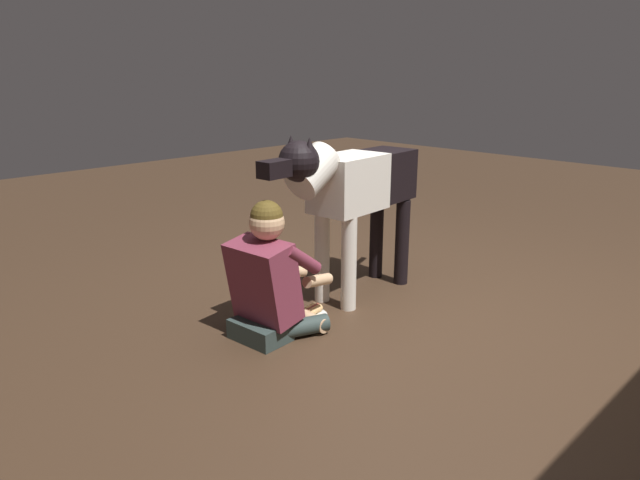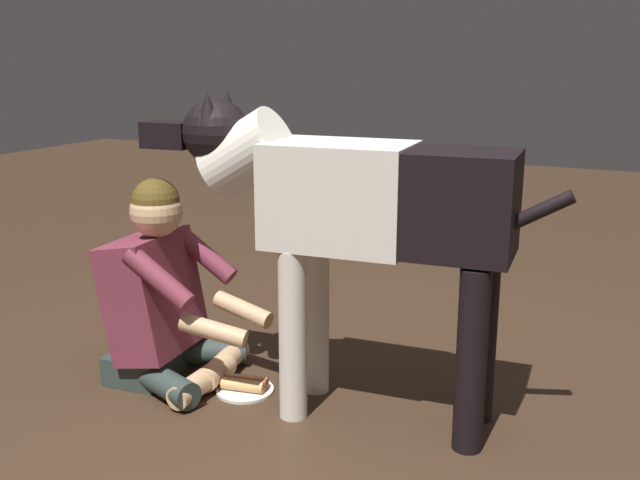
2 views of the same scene
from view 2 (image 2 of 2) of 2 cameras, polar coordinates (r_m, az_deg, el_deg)
person_sitting_on_floor at (r=3.08m, az=-12.09°, el=-4.53°), size 0.67×0.58×0.85m
large_dog at (r=2.61m, az=2.67°, el=2.45°), size 1.60×0.39×1.19m
hot_dog_on_plate at (r=3.03m, az=-5.88°, el=-11.21°), size 0.23×0.23×0.06m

